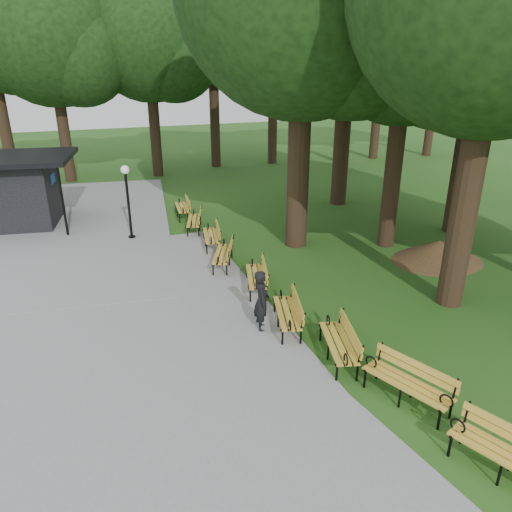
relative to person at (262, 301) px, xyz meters
name	(u,v)px	position (x,y,z in m)	size (l,w,h in m)	color
ground	(351,389)	(0.76, -2.95, -0.81)	(100.00, 100.00, 0.00)	#214F16
path	(132,355)	(-3.24, 0.05, -0.78)	(12.00, 38.00, 0.06)	gray
person	(262,301)	(0.00, 0.00, 0.00)	(0.59, 0.39, 1.62)	black
kiosk	(9,191)	(-6.29, 12.05, 0.66)	(4.69, 4.08, 2.94)	black
lamp_post	(127,186)	(-1.96, 8.30, 1.28)	(0.32, 0.32, 2.88)	black
dirt_mound	(438,251)	(7.46, 1.87, -0.44)	(2.73, 2.73, 0.73)	#47301C
bench_1	(508,457)	(1.76, -5.82, -0.37)	(1.90, 0.64, 0.88)	gold
bench_2	(407,384)	(1.52, -3.70, -0.37)	(1.90, 0.64, 0.88)	gold
bench_3	(338,343)	(1.07, -1.90, -0.37)	(1.90, 0.64, 0.88)	gold
bench_4	(287,313)	(0.62, -0.20, -0.37)	(1.90, 0.64, 0.88)	gold
bench_5	(256,277)	(0.75, 2.16, -0.37)	(1.90, 0.64, 0.88)	gold
bench_6	(223,254)	(0.43, 4.26, -0.37)	(1.90, 0.64, 0.88)	gold
bench_7	(211,236)	(0.64, 6.21, -0.37)	(1.90, 0.64, 0.88)	gold
bench_8	(194,221)	(0.57, 8.27, -0.37)	(1.90, 0.64, 0.88)	gold
bench_9	(182,208)	(0.61, 10.32, -0.37)	(1.90, 0.64, 0.88)	gold
lawn_tree_1	(408,33)	(6.77, 3.84, 6.47)	(5.93, 5.93, 10.29)	black
lawn_tree_4	(349,30)	(8.30, 9.63, 6.96)	(7.04, 7.04, 11.34)	black
lawn_tree_5	(480,42)	(10.25, 4.21, 6.29)	(5.79, 5.79, 10.04)	black
tree_backdrop	(248,35)	(7.72, 20.05, 7.39)	(36.35, 9.47, 16.40)	black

